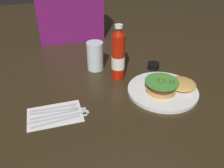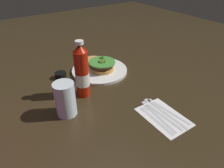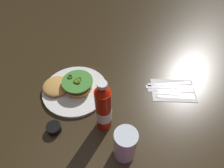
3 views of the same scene
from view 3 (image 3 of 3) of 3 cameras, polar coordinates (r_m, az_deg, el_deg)
The scene contains 12 objects.
ground_plane at distance 0.78m, azimuth -0.71°, elevation -11.46°, with size 3.00×3.00×0.00m, color #302515.
dinner_plate at distance 0.89m, azimuth -10.44°, elevation -1.73°, with size 0.28×0.28×0.01m, color white.
burger_sandwich at distance 0.88m, azimuth -11.94°, elevation -0.24°, with size 0.22×0.13×0.05m.
ketchup_bottle at distance 0.70m, azimuth -2.41°, elevation -6.79°, with size 0.06×0.06×0.24m.
water_glass at distance 0.68m, azimuth 3.76°, elevation -16.85°, with size 0.08×0.08×0.13m, color silver.
condiment_cup at distance 0.79m, azimuth -16.24°, elevation -11.98°, with size 0.05×0.05×0.03m, color black.
napkin at distance 0.92m, azimuth 17.07°, elevation -1.68°, with size 0.19×0.13×0.00m, color white.
steak_knife at distance 0.93m, azimuth 15.30°, elevation 0.17°, with size 0.20×0.03×0.00m.
table_knife at distance 0.92m, azimuth 15.35°, elevation -0.63°, with size 0.21×0.02×0.00m.
butter_knife at distance 0.91m, azimuth 15.57°, elevation -1.55°, with size 0.20×0.02×0.00m.
fork_utensil at distance 0.90m, azimuth 16.18°, elevation -2.38°, with size 0.17×0.03×0.00m.
spoon_utensil at distance 0.89m, azimuth 15.74°, elevation -3.37°, with size 0.18×0.03×0.00m.
Camera 3 is at (-0.02, 0.38, 0.68)m, focal length 32.02 mm.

